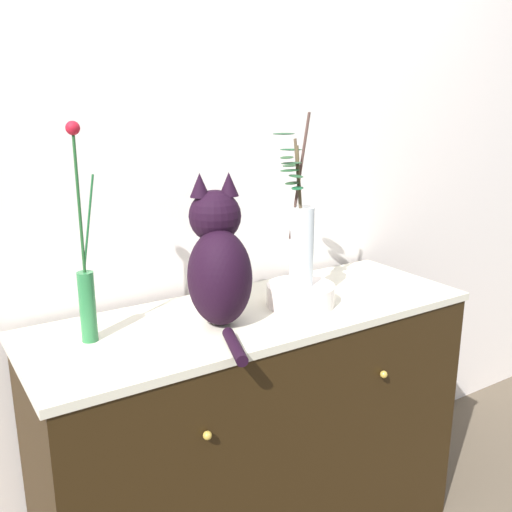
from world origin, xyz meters
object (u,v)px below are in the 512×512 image
Objects in this scene: sideboard at (256,435)px; bowl_porcelain at (300,295)px; cat_sitting at (219,262)px; vase_glass_clear at (301,238)px; vase_slim_green at (86,284)px.

bowl_porcelain is at bearing -11.47° from sideboard.
cat_sitting is 0.29m from vase_glass_clear.
sideboard is 0.65m from cat_sitting.
bowl_porcelain is at bearing -7.36° from vase_slim_green.
bowl_porcelain is (0.15, -0.03, 0.48)m from sideboard.
vase_slim_green reaches higher than sideboard.
sideboard is at bearing -6.12° from vase_slim_green.
vase_slim_green is at bearing 172.64° from bowl_porcelain.
cat_sitting is 0.74× the size of vase_slim_green.
cat_sitting is 0.38m from vase_slim_green.
vase_slim_green is at bearing 172.74° from vase_glass_clear.
vase_slim_green is 0.67m from vase_glass_clear.
cat_sitting is at bearing -10.47° from vase_slim_green.
vase_glass_clear is (0.15, -0.03, 0.67)m from sideboard.
sideboard is 3.24× the size of cat_sitting.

